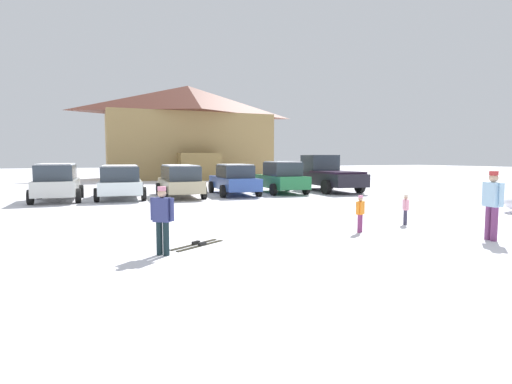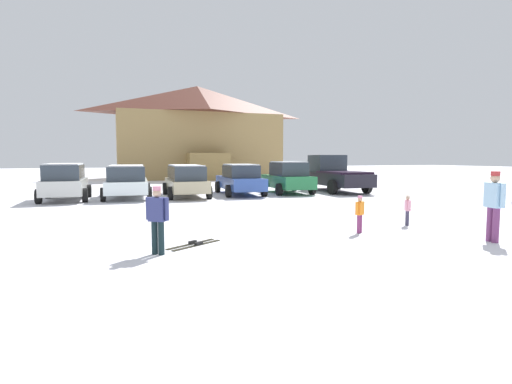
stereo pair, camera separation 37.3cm
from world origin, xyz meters
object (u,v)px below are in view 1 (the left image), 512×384
at_px(parked_white_suv, 120,180).
at_px(skier_child_in_orange_jacket, 360,212).
at_px(parked_blue_hatchback, 234,179).
at_px(parked_green_coupe, 281,177).
at_px(parked_silver_wagon, 57,181).
at_px(parked_beige_suv, 180,180).
at_px(pair_of_skis, 198,244).
at_px(skier_teen_in_navy_coat, 162,217).
at_px(skier_child_in_pink_snowsuit, 406,208).
at_px(skier_adult_in_blue_parka, 492,201).
at_px(ski_lodge, 188,132).
at_px(pickup_truck, 326,174).

relative_size(parked_white_suv, skier_child_in_orange_jacket, 4.82).
bearing_deg(parked_blue_hatchback, parked_green_coupe, -3.69).
bearing_deg(parked_green_coupe, parked_silver_wagon, 178.62).
bearing_deg(skier_child_in_orange_jacket, parked_beige_suv, 101.92).
bearing_deg(parked_green_coupe, pair_of_skis, -124.05).
height_order(skier_teen_in_navy_coat, skier_child_in_pink_snowsuit, skier_teen_in_navy_coat).
xyz_separation_m(skier_teen_in_navy_coat, skier_adult_in_blue_parka, (7.55, -1.52, 0.15)).
height_order(ski_lodge, pickup_truck, ski_lodge).
bearing_deg(parked_beige_suv, parked_white_suv, 173.09).
xyz_separation_m(parked_blue_hatchback, pair_of_skis, (-4.91, -11.52, -0.81)).
height_order(parked_silver_wagon, pair_of_skis, parked_silver_wagon).
bearing_deg(skier_teen_in_navy_coat, skier_child_in_pink_snowsuit, 8.05).
relative_size(ski_lodge, pickup_truck, 2.75).
relative_size(parked_blue_hatchback, pair_of_skis, 3.61).
relative_size(parked_green_coupe, skier_child_in_orange_jacket, 4.22).
xyz_separation_m(parked_white_suv, skier_teen_in_navy_coat, (-0.01, -12.35, -0.09)).
relative_size(parked_white_suv, parked_beige_suv, 0.98).
bearing_deg(skier_child_in_pink_snowsuit, pickup_truck, 68.58).
distance_m(parked_white_suv, skier_adult_in_blue_parka, 15.79).
height_order(parked_silver_wagon, pickup_truck, pickup_truck).
xyz_separation_m(parked_silver_wagon, skier_adult_in_blue_parka, (10.30, -13.76, 0.02)).
bearing_deg(parked_silver_wagon, parked_white_suv, 2.48).
xyz_separation_m(parked_white_suv, parked_beige_suv, (2.84, -0.34, -0.00)).
xyz_separation_m(skier_child_in_pink_snowsuit, pair_of_skis, (-6.40, -0.41, -0.48)).
bearing_deg(parked_white_suv, parked_beige_suv, -6.91).
bearing_deg(parked_beige_suv, parked_blue_hatchback, 2.51).
bearing_deg(pickup_truck, parked_beige_suv, -178.28).
height_order(parked_blue_hatchback, skier_adult_in_blue_parka, skier_adult_in_blue_parka).
height_order(ski_lodge, skier_adult_in_blue_parka, ski_lodge).
xyz_separation_m(parked_silver_wagon, skier_child_in_pink_snowsuit, (10.04, -11.21, -0.42)).
bearing_deg(parked_silver_wagon, ski_lodge, 60.65).
bearing_deg(ski_lodge, parked_beige_suv, -104.32).
height_order(ski_lodge, skier_child_in_orange_jacket, ski_lodge).
xyz_separation_m(ski_lodge, skier_teen_in_navy_coat, (-7.61, -30.66, -3.74)).
xyz_separation_m(parked_silver_wagon, parked_green_coupe, (11.30, -0.27, -0.04)).
height_order(pickup_truck, pair_of_skis, pickup_truck).
bearing_deg(parked_green_coupe, parked_beige_suv, 179.52).
xyz_separation_m(skier_child_in_orange_jacket, pair_of_skis, (-4.39, 0.09, -0.54)).
bearing_deg(skier_adult_in_blue_parka, parked_blue_hatchback, 97.29).
relative_size(parked_green_coupe, pickup_truck, 0.72).
distance_m(parked_green_coupe, pair_of_skis, 13.72).
relative_size(skier_teen_in_navy_coat, skier_child_in_orange_jacket, 1.42).
xyz_separation_m(parked_white_suv, parked_green_coupe, (8.54, -0.39, 0.00)).
bearing_deg(parked_silver_wagon, skier_teen_in_navy_coat, -77.32).
xyz_separation_m(parked_blue_hatchback, skier_child_in_pink_snowsuit, (1.49, -11.11, -0.33)).
distance_m(parked_beige_suv, skier_child_in_orange_jacket, 11.74).
distance_m(parked_blue_hatchback, skier_child_in_pink_snowsuit, 11.21).
distance_m(skier_child_in_pink_snowsuit, pair_of_skis, 6.43).
relative_size(ski_lodge, pair_of_skis, 11.64).
bearing_deg(parked_beige_suv, parked_silver_wagon, 177.71).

